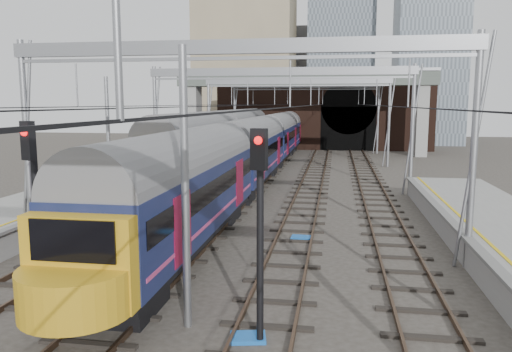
% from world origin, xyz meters
% --- Properties ---
extents(tracks, '(14.40, 80.00, 0.22)m').
position_xyz_m(tracks, '(0.00, 15.00, 0.02)').
color(tracks, '#4C3828').
rests_on(tracks, ground).
extents(overhead_line, '(16.80, 80.00, 8.00)m').
position_xyz_m(overhead_line, '(0.00, 21.49, 6.57)').
color(overhead_line, gray).
rests_on(overhead_line, ground).
extents(retaining_wall, '(28.00, 2.75, 9.00)m').
position_xyz_m(retaining_wall, '(1.40, 51.93, 4.33)').
color(retaining_wall, '#311C15').
rests_on(retaining_wall, ground).
extents(overbridge, '(28.00, 3.00, 9.25)m').
position_xyz_m(overbridge, '(0.00, 46.00, 7.27)').
color(overbridge, gray).
rests_on(overbridge, ground).
extents(city_skyline, '(37.50, 27.50, 60.00)m').
position_xyz_m(city_skyline, '(2.73, 70.48, 17.09)').
color(city_skyline, tan).
rests_on(city_skyline, ground).
extents(train_main, '(2.70, 62.39, 4.68)m').
position_xyz_m(train_main, '(-2.00, 31.37, 2.43)').
color(train_main, black).
rests_on(train_main, ground).
extents(train_second, '(2.96, 34.26, 5.04)m').
position_xyz_m(train_second, '(-6.00, 32.23, 2.58)').
color(train_second, black).
rests_on(train_second, ground).
extents(signal_near_left, '(0.41, 0.48, 5.21)m').
position_xyz_m(signal_near_left, '(-3.73, 1.51, 3.26)').
color(signal_near_left, black).
rests_on(signal_near_left, ground).
extents(signal_near_centre, '(0.39, 0.47, 5.09)m').
position_xyz_m(signal_near_centre, '(1.95, 1.34, 3.19)').
color(signal_near_centre, black).
rests_on(signal_near_centre, ground).
extents(equip_cover_a, '(0.86, 0.69, 0.09)m').
position_xyz_m(equip_cover_a, '(-2.50, 6.86, 0.04)').
color(equip_cover_a, blue).
rests_on(equip_cover_a, ground).
extents(equip_cover_b, '(0.89, 0.65, 0.10)m').
position_xyz_m(equip_cover_b, '(2.29, 10.73, 0.05)').
color(equip_cover_b, blue).
rests_on(equip_cover_b, ground).
extents(equip_cover_c, '(0.95, 0.76, 0.10)m').
position_xyz_m(equip_cover_c, '(1.64, 1.51, 0.05)').
color(equip_cover_c, blue).
rests_on(equip_cover_c, ground).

